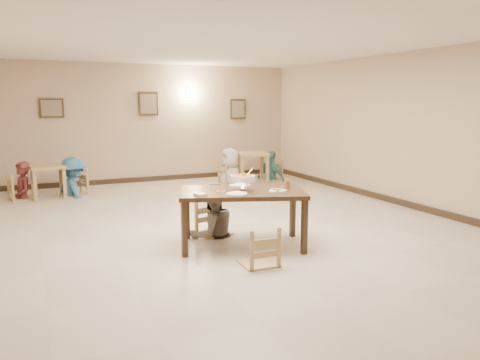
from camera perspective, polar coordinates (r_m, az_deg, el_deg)
name	(u,v)px	position (r m, az deg, el deg)	size (l,w,h in m)	color
floor	(216,227)	(7.76, -2.94, -5.73)	(10.00, 10.00, 0.00)	#C2B2A0
ceiling	(214,39)	(7.56, -3.14, 16.80)	(10.00, 10.00, 0.00)	silver
wall_back	(145,123)	(12.30, -11.54, 6.77)	(10.00, 10.00, 0.00)	tan
wall_right	(407,130)	(9.70, 19.70, 5.75)	(10.00, 10.00, 0.00)	tan
baseboard_back	(147,179)	(12.42, -11.30, 0.11)	(8.00, 0.06, 0.12)	black
baseboard_right	(402,203)	(9.86, 19.11, -2.62)	(0.06, 10.00, 0.12)	black
picture_a	(51,108)	(11.96, -22.00, 8.13)	(0.55, 0.04, 0.45)	#382916
picture_b	(148,104)	(12.27, -11.12, 9.11)	(0.50, 0.04, 0.60)	#382916
picture_c	(238,109)	(13.07, -0.24, 8.63)	(0.45, 0.04, 0.55)	#382916
wall_sconce	(189,92)	(12.57, -6.19, 10.60)	(0.16, 0.05, 0.22)	#FFD88C
main_table	(242,196)	(6.58, 0.29, -1.98)	(1.95, 1.50, 0.81)	#382516
chair_far	(214,204)	(7.25, -3.22, -2.92)	(0.45, 0.45, 0.96)	tan
chair_near	(259,228)	(5.89, 2.27, -5.88)	(0.45, 0.45, 0.95)	tan
main_diner	(212,184)	(7.12, -3.44, -0.49)	(0.78, 0.61, 1.61)	gray
curry_warmer	(243,178)	(6.50, 0.34, 0.21)	(0.38, 0.34, 0.31)	silver
rice_plate_far	(240,185)	(6.89, -0.05, -0.64)	(0.32, 0.32, 0.07)	white
rice_plate_near	(237,194)	(6.25, -0.39, -1.69)	(0.28, 0.28, 0.06)	white
fried_plate	(278,190)	(6.48, 4.60, -1.28)	(0.26, 0.26, 0.06)	white
chili_dish	(221,191)	(6.45, -2.33, -1.37)	(0.12, 0.12, 0.03)	white
napkin_cutlery	(200,194)	(6.24, -4.87, -1.75)	(0.18, 0.26, 0.03)	white
drink_glass	(287,184)	(6.75, 5.78, -0.46)	(0.07, 0.07, 0.15)	white
bg_table_left	(48,172)	(10.85, -22.39, 0.96)	(0.75, 0.75, 0.70)	tan
bg_table_right	(252,158)	(12.03, 1.51, 2.71)	(0.93, 0.93, 0.76)	tan
bg_chair_ll	(21,174)	(10.88, -25.10, 0.64)	(0.50, 0.50, 1.07)	tan
bg_chair_lr	(73,172)	(10.89, -19.67, 0.97)	(0.50, 0.50, 1.07)	tan
bg_chair_rl	(230,163)	(11.85, -1.18, 2.11)	(0.49, 0.49, 1.05)	tan
bg_chair_rr	(271,161)	(12.38, 3.83, 2.28)	(0.47, 0.47, 0.99)	tan
bg_diner_a	(20,162)	(10.84, -25.19, 2.01)	(0.58, 0.38, 1.60)	maroon
bg_diner_b	(72,157)	(10.85, -19.77, 2.64)	(1.10, 0.63, 1.70)	teal
bg_diner_c	(230,148)	(11.80, -1.19, 3.88)	(0.87, 0.57, 1.78)	silver
bg_diner_d	(271,150)	(12.34, 3.84, 3.62)	(0.92, 0.38, 1.57)	teal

